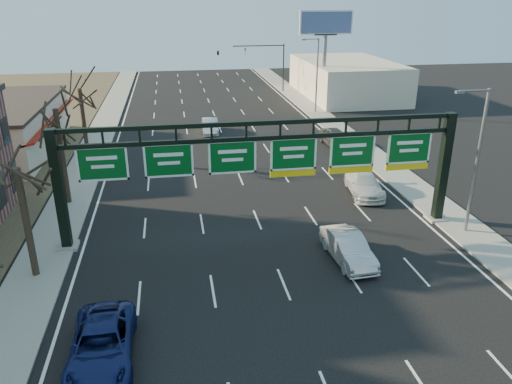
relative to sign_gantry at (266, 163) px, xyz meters
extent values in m
plane|color=black|center=(-0.16, -8.00, -4.63)|extent=(160.00, 160.00, 0.00)
cube|color=gray|center=(-12.96, 12.00, -4.57)|extent=(3.00, 120.00, 0.12)
cube|color=gray|center=(12.64, 12.00, -4.57)|extent=(3.00, 120.00, 0.12)
cube|color=white|center=(-0.16, 12.00, -4.62)|extent=(21.60, 120.00, 0.01)
cube|color=black|center=(-11.86, 0.00, -1.03)|extent=(0.55, 0.55, 7.20)
cube|color=gray|center=(-11.86, 0.00, -4.53)|extent=(1.20, 1.20, 0.20)
cube|color=black|center=(11.54, 0.00, -1.03)|extent=(0.55, 0.55, 7.20)
cube|color=gray|center=(11.54, 0.00, -4.53)|extent=(1.20, 1.20, 0.20)
cube|color=black|center=(-0.16, 0.00, 2.42)|extent=(23.40, 0.25, 0.25)
cube|color=black|center=(-0.16, 0.00, 1.52)|extent=(23.40, 0.25, 0.25)
cube|color=#054A18|center=(-9.33, 0.00, 0.47)|extent=(2.80, 0.10, 2.00)
cube|color=#054A18|center=(-5.66, 0.00, 0.47)|extent=(2.80, 0.10, 2.00)
cube|color=#054A18|center=(-1.99, 0.00, 0.47)|extent=(2.80, 0.10, 2.00)
cube|color=#054A18|center=(1.67, 0.00, 0.47)|extent=(2.80, 0.10, 2.00)
cube|color=yellow|center=(1.67, 0.00, -0.75)|extent=(2.80, 0.10, 0.40)
cube|color=#054A18|center=(5.34, 0.00, 0.47)|extent=(2.80, 0.10, 2.00)
cube|color=yellow|center=(5.34, 0.00, -0.75)|extent=(2.80, 0.10, 0.40)
cube|color=#054A18|center=(9.01, 0.00, 0.47)|extent=(2.80, 0.10, 2.00)
cube|color=yellow|center=(9.01, 0.00, -0.75)|extent=(2.80, 0.10, 0.40)
cube|color=maroon|center=(-16.56, 21.00, -1.63)|extent=(1.20, 18.00, 0.40)
cube|color=beige|center=(19.84, 42.00, -2.13)|extent=(12.00, 20.00, 5.00)
cylinder|color=black|center=(-12.96, -3.00, -1.47)|extent=(0.36, 0.36, 6.08)
cylinder|color=black|center=(-12.96, 7.00, -1.09)|extent=(0.36, 0.36, 6.84)
cylinder|color=black|center=(-12.96, 17.00, -1.28)|extent=(0.36, 0.36, 6.46)
cylinder|color=slate|center=(12.44, -2.00, -0.01)|extent=(0.20, 0.20, 9.00)
cylinder|color=slate|center=(11.54, -2.00, 4.39)|extent=(1.80, 0.12, 0.12)
cube|color=slate|center=(10.64, -2.00, 4.34)|extent=(0.50, 0.22, 0.15)
cylinder|color=slate|center=(12.44, 32.00, -0.01)|extent=(0.20, 0.20, 9.00)
cylinder|color=slate|center=(11.54, 32.00, 4.39)|extent=(1.80, 0.12, 0.12)
cube|color=slate|center=(10.64, 32.00, 4.34)|extent=(0.50, 0.22, 0.15)
cylinder|color=slate|center=(14.84, 37.00, -0.13)|extent=(0.50, 0.50, 9.00)
cube|color=slate|center=(14.84, 37.00, 4.37)|extent=(3.00, 0.30, 0.20)
cube|color=white|center=(14.84, 37.00, 5.87)|extent=(7.00, 0.30, 3.00)
cube|color=#445489|center=(14.84, 36.80, 5.87)|extent=(6.60, 0.05, 2.60)
cylinder|color=black|center=(11.64, 47.00, -1.13)|extent=(0.18, 0.18, 7.00)
cylinder|color=black|center=(7.84, 47.00, 2.17)|extent=(7.60, 0.14, 0.14)
imported|color=black|center=(5.84, 47.00, 1.37)|extent=(0.20, 0.20, 1.00)
imported|color=black|center=(1.84, 47.00, 1.37)|extent=(0.54, 0.54, 1.62)
imported|color=#121C52|center=(-8.71, -10.36, -3.87)|extent=(2.58, 5.51, 1.52)
imported|color=#AFAFB4|center=(3.90, -4.21, -3.84)|extent=(2.00, 4.90, 1.58)
imported|color=silver|center=(8.49, 5.26, -3.84)|extent=(2.87, 5.64, 1.57)
imported|color=#424447|center=(10.34, 17.83, -3.80)|extent=(2.25, 4.96, 1.65)
imported|color=silver|center=(-1.38, 24.55, -3.87)|extent=(1.80, 4.69, 1.52)
camera|label=1|loc=(-5.31, -27.61, 9.37)|focal=35.00mm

